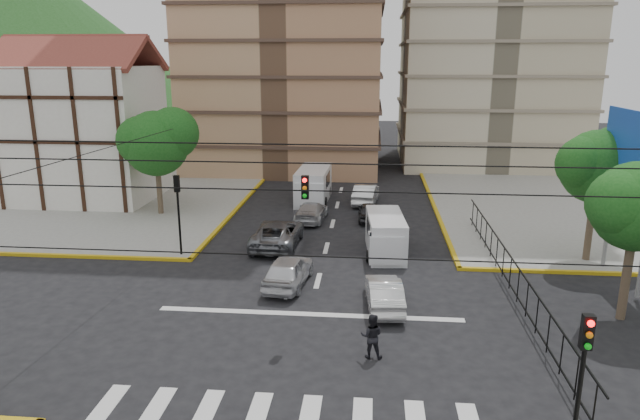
# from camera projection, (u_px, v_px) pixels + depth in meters

# --- Properties ---
(ground) EXTENTS (160.00, 160.00, 0.00)m
(ground) POSITION_uv_depth(u_px,v_px,m) (306.00, 327.00, 23.06)
(ground) COLOR black
(ground) RESTS_ON ground
(sidewalk_nw) EXTENTS (26.00, 26.00, 0.15)m
(sidewalk_nw) POSITION_uv_depth(u_px,v_px,m) (80.00, 198.00, 44.08)
(sidewalk_nw) COLOR gray
(sidewalk_nw) RESTS_ON ground
(sidewalk_ne) EXTENTS (26.00, 26.00, 0.15)m
(sidewalk_ne) POSITION_uv_depth(u_px,v_px,m) (618.00, 210.00, 40.50)
(sidewalk_ne) COLOR gray
(sidewalk_ne) RESTS_ON ground
(crosswalk_stripes) EXTENTS (12.00, 2.40, 0.01)m
(crosswalk_stripes) POSITION_uv_depth(u_px,v_px,m) (283.00, 416.00, 17.29)
(crosswalk_stripes) COLOR silver
(crosswalk_stripes) RESTS_ON ground
(stop_line) EXTENTS (13.00, 0.40, 0.01)m
(stop_line) POSITION_uv_depth(u_px,v_px,m) (309.00, 314.00, 24.21)
(stop_line) COLOR silver
(stop_line) RESTS_ON ground
(tudor_building) EXTENTS (10.80, 8.05, 12.23)m
(tudor_building) POSITION_uv_depth(u_px,v_px,m) (85.00, 131.00, 42.66)
(tudor_building) COLOR silver
(tudor_building) RESTS_ON ground
(distant_hill) EXTENTS (70.00, 70.00, 28.00)m
(distant_hill) POSITION_uv_depth(u_px,v_px,m) (17.00, 36.00, 91.74)
(distant_hill) COLOR #1F511B
(distant_hill) RESTS_ON ground
(park_fence) EXTENTS (0.10, 22.50, 1.66)m
(park_fence) POSITION_uv_depth(u_px,v_px,m) (509.00, 291.00, 26.59)
(park_fence) COLOR black
(park_fence) RESTS_ON ground
(billboard) EXTENTS (0.36, 6.20, 8.10)m
(billboard) POSITION_uv_depth(u_px,v_px,m) (635.00, 161.00, 26.00)
(billboard) COLOR slate
(billboard) RESTS_ON ground
(tree_park_a) EXTENTS (4.41, 3.60, 6.83)m
(tree_park_a) POSITION_uv_depth(u_px,v_px,m) (639.00, 202.00, 22.54)
(tree_park_a) COLOR #473828
(tree_park_a) RESTS_ON ground
(tree_park_c) EXTENTS (4.65, 3.80, 7.25)m
(tree_park_c) POSITION_uv_depth(u_px,v_px,m) (599.00, 163.00, 29.10)
(tree_park_c) COLOR #473828
(tree_park_c) RESTS_ON ground
(tree_tudor) EXTENTS (5.39, 4.40, 7.43)m
(tree_tudor) POSITION_uv_depth(u_px,v_px,m) (157.00, 140.00, 38.19)
(tree_tudor) COLOR #473828
(tree_tudor) RESTS_ON ground
(traffic_light_se) EXTENTS (0.28, 0.22, 4.40)m
(traffic_light_se) POSITION_uv_depth(u_px,v_px,m) (582.00, 368.00, 14.06)
(traffic_light_se) COLOR black
(traffic_light_se) RESTS_ON ground
(traffic_light_nw) EXTENTS (0.28, 0.22, 4.40)m
(traffic_light_nw) POSITION_uv_depth(u_px,v_px,m) (178.00, 202.00, 30.46)
(traffic_light_nw) COLOR black
(traffic_light_nw) RESTS_ON ground
(traffic_light_hanging) EXTENTS (18.00, 9.12, 0.92)m
(traffic_light_hanging) POSITION_uv_depth(u_px,v_px,m) (298.00, 197.00, 19.59)
(traffic_light_hanging) COLOR black
(traffic_light_hanging) RESTS_ON ground
(van_right_lane) EXTENTS (2.26, 4.96, 2.18)m
(van_right_lane) POSITION_uv_depth(u_px,v_px,m) (385.00, 237.00, 31.28)
(van_right_lane) COLOR silver
(van_right_lane) RESTS_ON ground
(van_left_lane) EXTENTS (2.36, 5.65, 2.52)m
(van_left_lane) POSITION_uv_depth(u_px,v_px,m) (313.00, 186.00, 42.83)
(van_left_lane) COLOR silver
(van_left_lane) RESTS_ON ground
(car_silver_front_left) EXTENTS (2.24, 4.53, 1.49)m
(car_silver_front_left) POSITION_uv_depth(u_px,v_px,m) (288.00, 270.00, 27.15)
(car_silver_front_left) COLOR silver
(car_silver_front_left) RESTS_ON ground
(car_white_front_right) EXTENTS (1.77, 4.20, 1.35)m
(car_white_front_right) POSITION_uv_depth(u_px,v_px,m) (384.00, 293.00, 24.72)
(car_white_front_right) COLOR silver
(car_white_front_right) RESTS_ON ground
(car_grey_mid_left) EXTENTS (2.62, 5.55, 1.53)m
(car_grey_mid_left) POSITION_uv_depth(u_px,v_px,m) (278.00, 233.00, 32.86)
(car_grey_mid_left) COLOR slate
(car_grey_mid_left) RESTS_ON ground
(car_silver_rear_left) EXTENTS (2.14, 4.52, 1.27)m
(car_silver_rear_left) POSITION_uv_depth(u_px,v_px,m) (311.00, 212.00, 38.01)
(car_silver_rear_left) COLOR #BCBDC1
(car_silver_rear_left) RESTS_ON ground
(car_darkgrey_mid_right) EXTENTS (1.56, 3.71, 1.25)m
(car_darkgrey_mid_right) POSITION_uv_depth(u_px,v_px,m) (370.00, 211.00, 38.13)
(car_darkgrey_mid_right) COLOR #262628
(car_darkgrey_mid_right) RESTS_ON ground
(car_white_rear_right) EXTENTS (2.06, 4.65, 1.49)m
(car_white_rear_right) POSITION_uv_depth(u_px,v_px,m) (366.00, 194.00, 42.55)
(car_white_rear_right) COLOR silver
(car_white_rear_right) RESTS_ON ground
(pedestrian_crosswalk) EXTENTS (0.85, 0.68, 1.68)m
(pedestrian_crosswalk) POSITION_uv_depth(u_px,v_px,m) (372.00, 336.00, 20.52)
(pedestrian_crosswalk) COLOR black
(pedestrian_crosswalk) RESTS_ON ground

